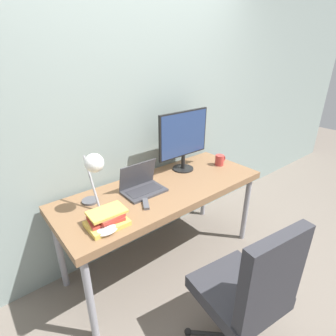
{
  "coord_description": "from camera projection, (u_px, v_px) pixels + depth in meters",
  "views": [
    {
      "loc": [
        -1.18,
        -1.16,
        1.81
      ],
      "look_at": [
        0.02,
        0.31,
        0.95
      ],
      "focal_mm": 28.0,
      "sensor_mm": 36.0,
      "label": 1
    }
  ],
  "objects": [
    {
      "name": "ground_plane",
      "position": [
        189.0,
        281.0,
        2.24
      ],
      "size": [
        12.0,
        12.0,
        0.0
      ],
      "primitive_type": "plane",
      "color": "#70665B"
    },
    {
      "name": "wall_back",
      "position": [
        133.0,
        115.0,
        2.24
      ],
      "size": [
        8.0,
        0.05,
        2.6
      ],
      "color": "gray",
      "rests_on": "ground_plane"
    },
    {
      "name": "desk",
      "position": [
        163.0,
        194.0,
        2.2
      ],
      "size": [
        1.77,
        0.69,
        0.77
      ],
      "color": "brown",
      "rests_on": "ground_plane"
    },
    {
      "name": "laptop",
      "position": [
        142.0,
        186.0,
        2.1
      ],
      "size": [
        0.33,
        0.22,
        0.23
      ],
      "color": "#38383D",
      "rests_on": "desk"
    },
    {
      "name": "monitor",
      "position": [
        184.0,
        137.0,
        2.37
      ],
      "size": [
        0.55,
        0.2,
        0.55
      ],
      "color": "black",
      "rests_on": "desk"
    },
    {
      "name": "desk_lamp",
      "position": [
        94.0,
        168.0,
        1.73
      ],
      "size": [
        0.13,
        0.29,
        0.44
      ],
      "color": "#4C4C51",
      "rests_on": "desk"
    },
    {
      "name": "office_chair",
      "position": [
        250.0,
        289.0,
        1.51
      ],
      "size": [
        0.6,
        0.6,
        1.01
      ],
      "color": "black",
      "rests_on": "ground_plane"
    },
    {
      "name": "book_stack",
      "position": [
        107.0,
        219.0,
        1.69
      ],
      "size": [
        0.26,
        0.21,
        0.09
      ],
      "color": "gold",
      "rests_on": "desk"
    },
    {
      "name": "tv_remote",
      "position": [
        146.0,
        204.0,
        1.92
      ],
      "size": [
        0.1,
        0.14,
        0.02
      ],
      "color": "#4C4C51",
      "rests_on": "desk"
    },
    {
      "name": "mug",
      "position": [
        220.0,
        160.0,
        2.57
      ],
      "size": [
        0.13,
        0.08,
        0.1
      ],
      "color": "#B23833",
      "rests_on": "desk"
    },
    {
      "name": "game_controller",
      "position": [
        107.0,
        230.0,
        1.62
      ],
      "size": [
        0.15,
        0.1,
        0.04
      ],
      "color": "white",
      "rests_on": "desk"
    }
  ]
}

